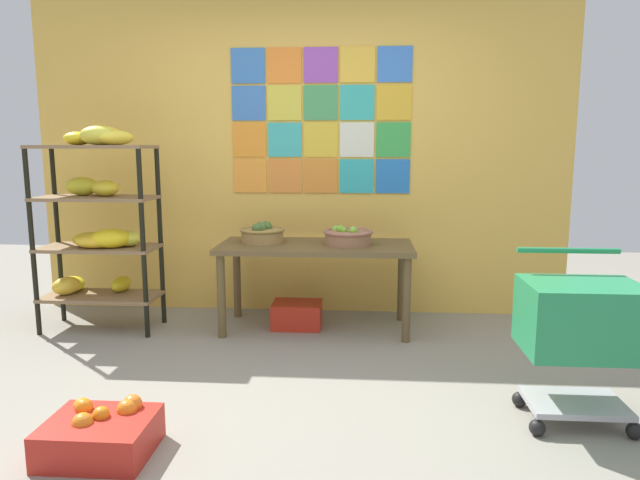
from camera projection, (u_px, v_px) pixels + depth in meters
name	position (u px, v px, depth m)	size (l,w,h in m)	color
ground	(265.00, 404.00, 3.08)	(9.64, 9.64, 0.00)	gray
back_wall_with_art	(300.00, 152.00, 4.68)	(4.41, 0.07, 2.68)	#EAB74C
banana_shelf_unit	(98.00, 215.00, 4.25)	(0.87, 0.47, 1.54)	black
display_table	(316.00, 255.00, 4.28)	(1.46, 0.65, 0.66)	brown
fruit_basket_left	(348.00, 236.00, 4.24)	(0.38, 0.38, 0.14)	#9A6B4B
fruit_basket_right	(262.00, 233.00, 4.34)	(0.35, 0.35, 0.16)	#A07B44
produce_crate_under_table	(297.00, 315.00, 4.39)	(0.38, 0.28, 0.20)	red
orange_crate_foreground	(101.00, 434.00, 2.57)	(0.47, 0.38, 0.23)	red
shopping_cart	(580.00, 324.00, 2.80)	(0.56, 0.46, 0.86)	black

